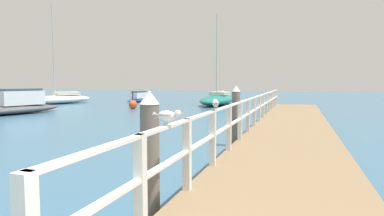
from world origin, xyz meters
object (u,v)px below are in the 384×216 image
(boat_0, at_px, (13,106))
(channel_buoy, at_px, (133,104))
(dock_piling_far, at_px, (236,116))
(boat_1, at_px, (59,99))
(seagull_background, at_px, (216,103))
(boat_4, at_px, (141,98))
(seagull_foreground, at_px, (167,115))
(boat_2, at_px, (218,99))
(dock_piling_near, at_px, (150,161))

(boat_0, relative_size, channel_buoy, 5.45)
(dock_piling_far, bearing_deg, boat_1, 142.95)
(seagull_background, height_order, boat_0, seagull_background)
(seagull_background, height_order, boat_4, seagull_background)
(seagull_foreground, relative_size, boat_2, 0.06)
(dock_piling_far, height_order, boat_0, dock_piling_far)
(seagull_foreground, distance_m, boat_4, 32.01)
(seagull_background, bearing_deg, boat_4, 102.65)
(seagull_foreground, xyz_separation_m, boat_2, (-5.87, 26.48, -1.23))
(seagull_foreground, height_order, boat_2, boat_2)
(boat_0, xyz_separation_m, boat_1, (-4.59, 9.78, -0.09))
(seagull_foreground, height_order, boat_1, boat_1)
(dock_piling_near, relative_size, boat_2, 0.24)
(boat_2, relative_size, channel_buoy, 6.10)
(boat_1, distance_m, boat_4, 8.39)
(seagull_background, distance_m, boat_0, 20.08)
(boat_0, height_order, channel_buoy, boat_0)
(seagull_foreground, xyz_separation_m, channel_buoy, (-11.38, 19.75, -1.39))
(seagull_background, relative_size, boat_2, 0.05)
(dock_piling_near, bearing_deg, boat_2, 101.81)
(boat_0, distance_m, channel_buoy, 8.66)
(boat_4, relative_size, channel_buoy, 3.46)
(dock_piling_near, bearing_deg, boat_0, 142.16)
(seagull_background, height_order, boat_1, boat_1)
(dock_piling_near, bearing_deg, seagull_background, 80.98)
(boat_2, bearing_deg, dock_piling_near, 101.98)
(boat_4, bearing_deg, seagull_foreground, 127.11)
(dock_piling_far, distance_m, channel_buoy, 16.89)
(boat_0, bearing_deg, boat_1, 128.93)
(dock_piling_far, distance_m, seagull_background, 4.37)
(dock_piling_far, bearing_deg, dock_piling_near, -90.00)
(dock_piling_near, relative_size, dock_piling_far, 1.00)
(dock_piling_near, relative_size, channel_buoy, 1.48)
(dock_piling_near, bearing_deg, dock_piling_far, 90.00)
(channel_buoy, bearing_deg, seagull_background, -56.37)
(boat_2, bearing_deg, boat_0, 50.05)
(dock_piling_near, xyz_separation_m, seagull_foreground, (0.39, -0.27, 0.70))
(dock_piling_far, bearing_deg, channel_buoy, 130.65)
(seagull_foreground, height_order, seagull_background, same)
(seagull_background, xyz_separation_m, boat_0, (-17.04, 10.56, -1.17))
(dock_piling_far, relative_size, channel_buoy, 1.48)
(seagull_foreground, distance_m, boat_0, 21.60)
(seagull_foreground, xyz_separation_m, boat_0, (-17.05, 13.21, -1.17))
(dock_piling_far, bearing_deg, boat_2, 105.67)
(boat_4, bearing_deg, channel_buoy, 122.55)
(seagull_background, bearing_deg, boat_0, 130.35)
(seagull_foreground, distance_m, seagull_background, 2.65)
(seagull_background, bearing_deg, seagull_foreground, -107.62)
(boat_4, xyz_separation_m, channel_buoy, (3.69, -8.46, -0.04))
(dock_piling_near, distance_m, boat_0, 21.10)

